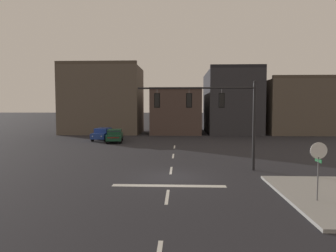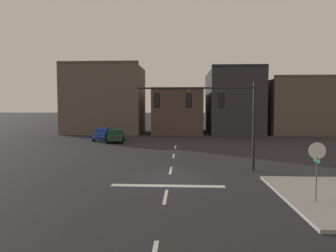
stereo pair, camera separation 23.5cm
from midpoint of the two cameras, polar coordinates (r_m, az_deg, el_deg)
The scene contains 9 objects.
ground_plane at distance 18.82m, azimuth 0.62°, elevation -9.88°, with size 400.00×400.00×0.00m, color #232328.
sidewalk_near_corner at distance 16.66m, azimuth 29.91°, elevation -11.93°, with size 5.00×8.00×0.15m, color gray.
stop_bar_paint at distance 16.88m, azimuth 0.34°, elevation -11.46°, with size 6.40×0.50×0.01m, color silver.
lane_centreline at distance 20.77m, azimuth 0.85°, elevation -8.57°, with size 0.16×26.40×0.01m.
signal_mast_near_side at distance 20.79m, azimuth 9.18°, elevation 3.52°, with size 8.19×0.51×6.22m.
stop_sign at distance 15.03m, azimuth 27.24°, elevation -5.44°, with size 0.76×0.64×2.83m.
car_lot_nearside at distance 37.46m, azimuth -9.84°, elevation -1.78°, with size 2.40×4.62×1.61m.
car_lot_middle at distance 39.88m, azimuth -12.06°, elevation -1.48°, with size 2.18×4.56×1.61m.
building_row at distance 50.37m, azimuth 6.73°, elevation 4.09°, with size 44.58×13.48×11.42m.
Camera 2 is at (0.87, -18.27, 4.44)m, focal length 31.56 mm.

